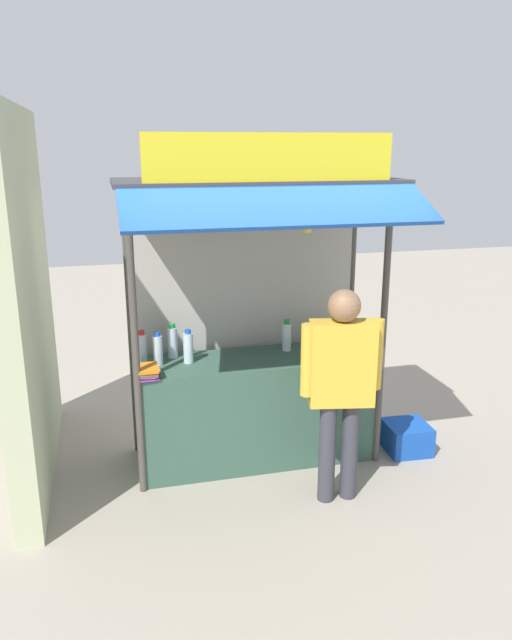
{
  "coord_description": "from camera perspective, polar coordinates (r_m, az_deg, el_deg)",
  "views": [
    {
      "loc": [
        -1.24,
        -4.93,
        2.8
      ],
      "look_at": [
        0.0,
        0.0,
        1.33
      ],
      "focal_mm": 34.22,
      "sensor_mm": 36.0,
      "label": 1
    }
  ],
  "objects": [
    {
      "name": "banana_bunch_leftmost",
      "position": [
        4.6,
        -5.52,
        8.89
      ],
      "size": [
        0.1,
        0.1,
        0.24
      ],
      "color": "#332D23"
    },
    {
      "name": "water_bottle_far_right",
      "position": [
        5.76,
        7.24,
        -1.11
      ],
      "size": [
        0.08,
        0.08,
        0.27
      ],
      "color": "silver",
      "rests_on": "stall_counter"
    },
    {
      "name": "magazine_stack_rear_center",
      "position": [
        5.04,
        -10.12,
        -4.77
      ],
      "size": [
        0.2,
        0.26,
        0.09
      ],
      "color": "purple",
      "rests_on": "stall_counter"
    },
    {
      "name": "stall_counter",
      "position": [
        5.58,
        0.0,
        -8.3
      ],
      "size": [
        2.11,
        0.63,
        0.98
      ],
      "primitive_type": "cube",
      "color": "#385B4C",
      "rests_on": "ground"
    },
    {
      "name": "ground_plane",
      "position": [
        5.8,
        0.0,
        -12.7
      ],
      "size": [
        20.0,
        20.0,
        0.0
      ],
      "primitive_type": "plane",
      "color": "#9E9384"
    },
    {
      "name": "vendor_person",
      "position": [
        4.79,
        7.99,
        -5.32
      ],
      "size": [
        0.67,
        0.31,
        1.76
      ],
      "rotation": [
        0.0,
        0.0,
        -0.2
      ],
      "color": "#383842",
      "rests_on": "ground"
    },
    {
      "name": "water_bottle_front_right",
      "position": [
        5.56,
        2.89,
        -1.52
      ],
      "size": [
        0.08,
        0.08,
        0.29
      ],
      "color": "silver",
      "rests_on": "stall_counter"
    },
    {
      "name": "plastic_crate",
      "position": [
        6.02,
        13.9,
        -10.61
      ],
      "size": [
        0.41,
        0.41,
        0.27
      ],
      "primitive_type": "cube",
      "rotation": [
        0.0,
        0.0,
        -0.05
      ],
      "color": "#194CB2",
      "rests_on": "ground"
    },
    {
      "name": "stall_structure",
      "position": [
        5.29,
        -0.27,
        4.42
      ],
      "size": [
        2.31,
        1.47,
        2.88
      ],
      "color": "#4C4742",
      "rests_on": "ground"
    },
    {
      "name": "neighbour_wall",
      "position": [
        5.42,
        -20.73,
        1.7
      ],
      "size": [
        0.2,
        2.4,
        3.09
      ],
      "primitive_type": "cube",
      "color": "#BBC49A",
      "rests_on": "ground"
    },
    {
      "name": "magazine_stack_back_right",
      "position": [
        5.53,
        7.49,
        -2.98
      ],
      "size": [
        0.21,
        0.31,
        0.05
      ],
      "color": "black",
      "rests_on": "stall_counter"
    },
    {
      "name": "banana_bunch_inner_right",
      "position": [
        4.8,
        4.76,
        8.88
      ],
      "size": [
        0.1,
        0.09,
        0.27
      ],
      "color": "#332D23"
    },
    {
      "name": "water_bottle_back_left",
      "position": [
        5.34,
        -10.6,
        -2.56
      ],
      "size": [
        0.08,
        0.08,
        0.29
      ],
      "color": "silver",
      "rests_on": "stall_counter"
    },
    {
      "name": "water_bottle_front_left",
      "position": [
        5.28,
        -6.36,
        -2.55
      ],
      "size": [
        0.08,
        0.08,
        0.3
      ],
      "color": "silver",
      "rests_on": "stall_counter"
    },
    {
      "name": "water_bottle_left",
      "position": [
        5.42,
        -7.81,
        -2.03
      ],
      "size": [
        0.09,
        0.09,
        0.31
      ],
      "color": "silver",
      "rests_on": "stall_counter"
    },
    {
      "name": "water_bottle_far_left",
      "position": [
        5.26,
        -9.18,
        -2.74
      ],
      "size": [
        0.08,
        0.08,
        0.29
      ],
      "color": "silver",
      "rests_on": "stall_counter"
    }
  ]
}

